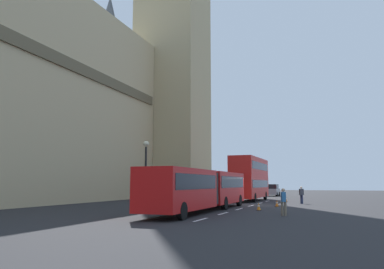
{
  "coord_description": "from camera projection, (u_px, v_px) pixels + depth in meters",
  "views": [
    {
      "loc": [
        -34.59,
        -6.91,
        2.01
      ],
      "look_at": [
        -4.8,
        4.21,
        6.17
      ],
      "focal_mm": 34.88,
      "sensor_mm": 36.0,
      "label": 1
    }
  ],
  "objects": [
    {
      "name": "traffic_cone_middle",
      "position": [
        277.0,
        203.0,
        32.06
      ],
      "size": [
        0.36,
        0.36,
        0.58
      ],
      "color": "black",
      "rests_on": "ground_plane"
    },
    {
      "name": "pedestrian_by_kerb",
      "position": [
        301.0,
        194.0,
        36.7
      ],
      "size": [
        0.43,
        0.46,
        1.69
      ],
      "color": "#262D4C",
      "rests_on": "ground_plane"
    },
    {
      "name": "street_lamp",
      "position": [
        146.0,
        170.0,
        28.68
      ],
      "size": [
        0.44,
        0.44,
        5.27
      ],
      "color": "black",
      "rests_on": "ground_plane"
    },
    {
      "name": "traffic_cone_east",
      "position": [
        286.0,
        199.0,
        40.26
      ],
      "size": [
        0.36,
        0.36,
        0.58
      ],
      "color": "black",
      "rests_on": "ground_plane"
    },
    {
      "name": "pedestrian_near_cones",
      "position": [
        284.0,
        201.0,
        23.26
      ],
      "size": [
        0.45,
        0.35,
        1.69
      ],
      "color": "#726651",
      "rests_on": "ground_plane"
    },
    {
      "name": "double_decker_bus",
      "position": [
        250.0,
        177.0,
        43.25
      ],
      "size": [
        10.82,
        2.54,
        4.9
      ],
      "color": "red",
      "rests_on": "ground_plane"
    },
    {
      "name": "sedan_lead",
      "position": [
        273.0,
        190.0,
        58.81
      ],
      "size": [
        4.4,
        1.86,
        1.85
      ],
      "color": "gray",
      "rests_on": "ground_plane"
    },
    {
      "name": "traffic_cone_west",
      "position": [
        259.0,
        207.0,
        27.77
      ],
      "size": [
        0.36,
        0.36,
        0.58
      ],
      "color": "black",
      "rests_on": "ground_plane"
    },
    {
      "name": "articulated_bus",
      "position": [
        202.0,
        187.0,
        27.17
      ],
      "size": [
        16.49,
        2.54,
        2.9
      ],
      "color": "red",
      "rests_on": "ground_plane"
    },
    {
      "name": "lane_centre_marking",
      "position": [
        245.0,
        207.0,
        31.27
      ],
      "size": [
        25.2,
        0.16,
        0.01
      ],
      "color": "silver",
      "rests_on": "ground_plane"
    },
    {
      "name": "ground_plane",
      "position": [
        253.0,
        205.0,
        34.27
      ],
      "size": [
        160.0,
        160.0,
        0.0
      ],
      "primitive_type": "plane",
      "color": "#262628"
    }
  ]
}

